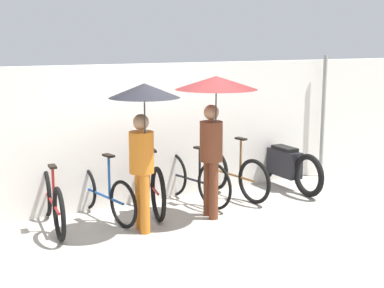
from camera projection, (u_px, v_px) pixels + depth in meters
name	position (u px, v px, depth m)	size (l,w,h in m)	color
ground_plane	(197.00, 238.00, 6.79)	(30.00, 30.00, 0.00)	#9E998E
back_wall	(136.00, 134.00, 8.14)	(11.98, 0.12, 2.13)	silver
parked_bicycle_0	(52.00, 201.00, 7.14)	(0.44, 1.76, 1.03)	black
parked_bicycle_1	(103.00, 194.00, 7.53)	(0.47, 1.70, 1.05)	black
parked_bicycle_2	(150.00, 184.00, 7.87)	(0.59, 1.79, 1.04)	black
parked_bicycle_3	(192.00, 178.00, 8.26)	(0.50, 1.69, 1.00)	black
parked_bicycle_4	(233.00, 174.00, 8.58)	(0.44, 1.67, 1.03)	black
pedestrian_leading	(143.00, 120.00, 6.70)	(0.89, 0.89, 1.96)	#C66B1E
pedestrian_center	(215.00, 104.00, 7.22)	(1.12, 1.12, 2.01)	brown
motorcycle	(284.00, 165.00, 9.09)	(0.58, 1.97, 0.92)	black
awning_pole	(323.00, 117.00, 9.72)	(0.07, 0.07, 2.22)	gray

